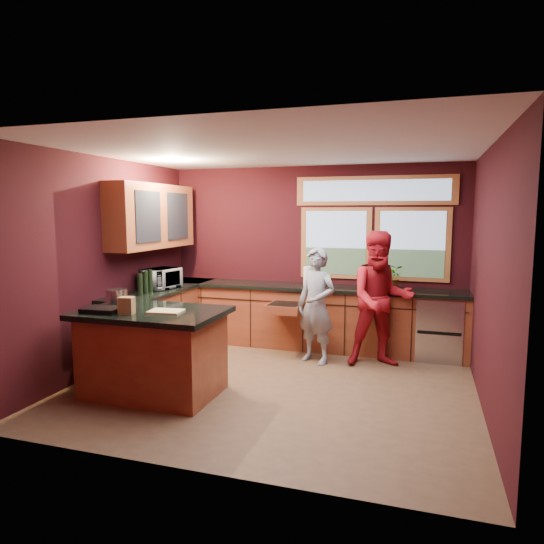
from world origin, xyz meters
The scene contains 14 objects.
floor centered at (0.00, 0.00, 0.00)m, with size 4.50×4.50×0.00m, color brown.
room_shell centered at (-0.60, 0.32, 1.80)m, with size 4.52×4.02×2.71m.
back_counter centered at (0.20, 1.70, 0.46)m, with size 4.50×0.64×0.93m.
left_counter centered at (-1.95, 0.85, 0.47)m, with size 0.64×2.30×0.93m.
island centered at (-1.19, -0.65, 0.48)m, with size 1.55×1.05×0.95m.
person_grey centered at (0.28, 1.01, 0.77)m, with size 0.56×0.37×1.55m, color slate.
person_red centered at (1.11, 1.13, 0.89)m, with size 0.86×0.67×1.77m, color #A3131C.
microwave centered at (-1.92, 0.78, 1.07)m, with size 0.52×0.35×0.29m, color #999999.
potted_plant centered at (1.22, 1.75, 1.10)m, with size 0.31×0.27×0.34m, color #999999.
paper_towel centered at (-0.01, 1.70, 1.07)m, with size 0.12×0.12×0.28m, color white.
cutting_board centered at (-0.99, -0.70, 0.95)m, with size 0.35×0.25×0.02m, color tan.
stock_pot centered at (-1.74, -0.50, 1.03)m, with size 0.24×0.24×0.18m, color #A7A7AB.
paper_bag centered at (-1.34, -0.90, 1.03)m, with size 0.15×0.12×0.18m, color brown.
black_tray centered at (-1.64, -0.90, 0.97)m, with size 0.40×0.28×0.05m, color black.
Camera 1 is at (1.63, -5.21, 2.01)m, focal length 32.00 mm.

